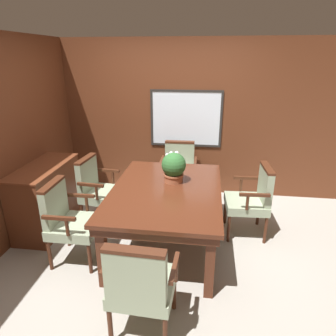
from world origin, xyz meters
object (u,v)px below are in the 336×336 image
object	(u,v)px
dining_table	(166,196)
chair_head_near	(141,283)
chair_left_near	(68,218)
potted_plant	(174,167)
chair_head_far	(179,169)
chair_right_far	(253,197)
chair_left_far	(98,188)
sideboard_cabinet	(47,197)

from	to	relation	value
dining_table	chair_head_near	distance (m)	1.29
chair_left_near	potted_plant	distance (m)	1.33
dining_table	chair_head_far	xyz separation A→B (m)	(0.02, 1.28, -0.14)
dining_table	chair_head_near	world-z (taller)	chair_head_near
dining_table	chair_right_far	world-z (taller)	chair_right_far
chair_left_near	chair_head_near	xyz separation A→B (m)	(1.01, -0.87, 0.00)
chair_left_near	chair_left_far	xyz separation A→B (m)	(0.03, 0.83, 0.00)
chair_head_far	potted_plant	bearing A→B (deg)	-88.50
chair_left_near	sideboard_cabinet	world-z (taller)	chair_left_near
chair_left_far	sideboard_cabinet	xyz separation A→B (m)	(-0.63, -0.21, -0.08)
dining_table	chair_left_near	size ratio (longest dim) A/B	1.91
dining_table	chair_head_far	distance (m)	1.29
chair_head_near	chair_right_far	bearing A→B (deg)	-120.27
potted_plant	sideboard_cabinet	world-z (taller)	potted_plant
chair_head_near	potted_plant	distance (m)	1.56
chair_right_far	chair_left_far	world-z (taller)	same
chair_left_near	dining_table	bearing A→B (deg)	-68.64
dining_table	chair_right_far	size ratio (longest dim) A/B	1.91
chair_head_near	potted_plant	bearing A→B (deg)	-90.91
chair_head_far	chair_head_near	bearing A→B (deg)	-91.59
potted_plant	chair_head_far	bearing A→B (deg)	92.23
chair_head_far	chair_right_far	size ratio (longest dim) A/B	1.00
chair_head_far	potted_plant	size ratio (longest dim) A/B	2.49
dining_table	chair_left_far	bearing A→B (deg)	157.22
chair_left_near	chair_head_near	distance (m)	1.33
potted_plant	sideboard_cabinet	bearing A→B (deg)	-179.45
chair_left_near	chair_right_far	size ratio (longest dim) A/B	1.00
chair_right_far	potted_plant	bearing A→B (deg)	-83.28
chair_head_near	chair_right_far	xyz separation A→B (m)	(1.06, 1.68, 0.00)
potted_plant	chair_left_far	bearing A→B (deg)	169.68
chair_head_far	chair_head_near	size ratio (longest dim) A/B	1.00
chair_right_far	chair_left_far	xyz separation A→B (m)	(-2.04, 0.02, 0.00)
dining_table	potted_plant	size ratio (longest dim) A/B	4.76
chair_head_near	sideboard_cabinet	world-z (taller)	chair_head_near
chair_head_far	chair_left_far	distance (m)	1.33
dining_table	chair_head_near	xyz separation A→B (m)	(-0.02, -1.28, -0.14)
chair_head_near	chair_left_near	bearing A→B (deg)	-38.66
chair_left_near	chair_right_far	world-z (taller)	same
chair_head_far	potted_plant	distance (m)	1.13
chair_right_far	chair_left_far	bearing A→B (deg)	-93.76
sideboard_cabinet	chair_left_near	bearing A→B (deg)	-45.95
chair_head_far	chair_left_far	bearing A→B (deg)	-140.41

